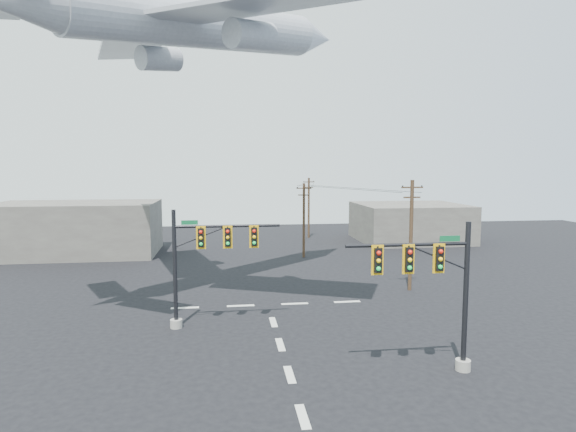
{
  "coord_description": "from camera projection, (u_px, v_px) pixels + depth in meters",
  "views": [
    {
      "loc": [
        -3.04,
        -22.45,
        10.23
      ],
      "look_at": [
        0.58,
        5.0,
        7.31
      ],
      "focal_mm": 30.0,
      "sensor_mm": 36.0,
      "label": 1
    }
  ],
  "objects": [
    {
      "name": "signal_mast_far",
      "position": [
        202.0,
        261.0,
        30.14
      ],
      "size": [
        6.98,
        0.83,
        7.51
      ],
      "color": "gray",
      "rests_on": "ground"
    },
    {
      "name": "power_lines",
      "position": [
        327.0,
        187.0,
        52.63
      ],
      "size": [
        7.92,
        29.49,
        0.3
      ],
      "color": "black"
    },
    {
      "name": "lane_markings",
      "position": [
        278.0,
        336.0,
        28.86
      ],
      "size": [
        14.0,
        21.2,
        0.01
      ],
      "color": "beige",
      "rests_on": "ground"
    },
    {
      "name": "airliner",
      "position": [
        203.0,
        26.0,
        35.11
      ],
      "size": [
        26.63,
        25.15,
        8.11
      ],
      "rotation": [
        0.0,
        -0.12,
        0.71
      ],
      "color": "#ADB2B9"
    },
    {
      "name": "utility_pole_b",
      "position": [
        304.0,
        219.0,
        53.35
      ],
      "size": [
        1.66,
        0.49,
        8.28
      ],
      "rotation": [
        0.0,
        0.0,
        -0.23
      ],
      "color": "#432E1C",
      "rests_on": "ground"
    },
    {
      "name": "building_left",
      "position": [
        76.0,
        229.0,
        55.2
      ],
      "size": [
        18.0,
        10.0,
        6.0
      ],
      "primitive_type": "cube",
      "color": "#66625A",
      "rests_on": "ground"
    },
    {
      "name": "utility_pole_c",
      "position": [
        309.0,
        207.0,
        67.82
      ],
      "size": [
        1.7,
        0.62,
        8.5
      ],
      "rotation": [
        0.0,
        0.0,
        0.3
      ],
      "color": "#432E1C",
      "rests_on": "ground"
    },
    {
      "name": "ground",
      "position": [
        290.0,
        375.0,
        23.61
      ],
      "size": [
        120.0,
        120.0,
        0.0
      ],
      "primitive_type": "plane",
      "color": "black",
      "rests_on": "ground"
    },
    {
      "name": "utility_pole_a",
      "position": [
        411.0,
        233.0,
        39.15
      ],
      "size": [
        1.82,
        0.3,
        9.07
      ],
      "rotation": [
        0.0,
        0.0,
        0.01
      ],
      "color": "#432E1C",
      "rests_on": "ground"
    },
    {
      "name": "building_right",
      "position": [
        410.0,
        222.0,
        65.64
      ],
      "size": [
        14.0,
        12.0,
        5.0
      ],
      "primitive_type": "cube",
      "color": "#66625A",
      "rests_on": "ground"
    },
    {
      "name": "signal_mast_near",
      "position": [
        437.0,
        289.0,
        23.41
      ],
      "size": [
        6.5,
        0.83,
        7.52
      ],
      "color": "gray",
      "rests_on": "ground"
    }
  ]
}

